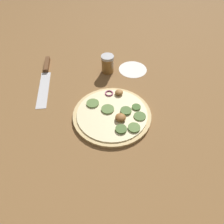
{
  "coord_description": "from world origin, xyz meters",
  "views": [
    {
      "loc": [
        0.54,
        -0.09,
        0.62
      ],
      "look_at": [
        0.0,
        0.0,
        0.02
      ],
      "focal_mm": 35.0,
      "sensor_mm": 36.0,
      "label": 1
    }
  ],
  "objects": [
    {
      "name": "flour_patch",
      "position": [
        -0.27,
        0.14,
        0.0
      ],
      "size": [
        0.13,
        0.13,
        0.0
      ],
      "color": "white",
      "rests_on": "ground_plane"
    },
    {
      "name": "spice_jar",
      "position": [
        -0.28,
        0.03,
        0.04
      ],
      "size": [
        0.06,
        0.06,
        0.08
      ],
      "color": "olive",
      "rests_on": "ground_plane"
    },
    {
      "name": "knife",
      "position": [
        -0.3,
        -0.26,
        0.01
      ],
      "size": [
        0.34,
        0.05,
        0.02
      ],
      "rotation": [
        0.0,
        0.0,
        6.23
      ],
      "color": "silver",
      "rests_on": "ground_plane"
    },
    {
      "name": "pizza",
      "position": [
        -0.0,
        0.0,
        0.01
      ],
      "size": [
        0.29,
        0.29,
        0.04
      ],
      "color": "#D6B77A",
      "rests_on": "ground_plane"
    },
    {
      "name": "ground_plane",
      "position": [
        0.0,
        0.0,
        0.0
      ],
      "size": [
        3.0,
        3.0,
        0.0
      ],
      "primitive_type": "plane",
      "color": "brown"
    }
  ]
}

